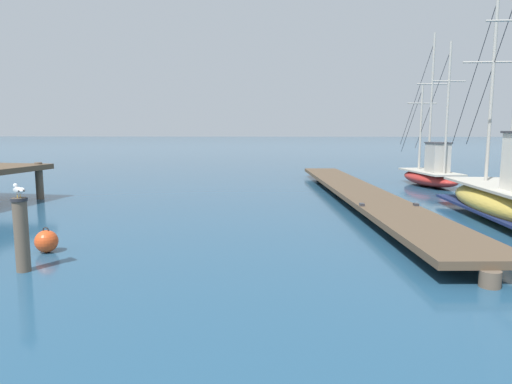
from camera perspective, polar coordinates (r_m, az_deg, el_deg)
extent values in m
cube|color=brown|center=(17.66, 12.68, 0.09)|extent=(3.25, 19.25, 0.16)
cylinder|color=brown|center=(8.86, 27.23, -9.63)|extent=(0.36, 0.36, 0.29)
cylinder|color=brown|center=(13.14, 17.46, -3.66)|extent=(0.36, 0.36, 0.29)
cylinder|color=brown|center=(17.69, 12.66, -0.64)|extent=(0.36, 0.36, 0.29)
cylinder|color=brown|center=(22.35, 9.84, 1.14)|extent=(0.36, 0.36, 0.29)
cylinder|color=brown|center=(27.05, 7.99, 2.31)|extent=(0.36, 0.36, 0.29)
cube|color=#333338|center=(13.77, 13.12, -1.54)|extent=(0.13, 0.21, 0.08)
cube|color=#333338|center=(14.24, 19.38, -1.48)|extent=(0.13, 0.21, 0.08)
ellipsoid|color=#AD2823|center=(23.59, 20.90, 1.61)|extent=(2.38, 4.65, 0.72)
cube|color=#B2AD9E|center=(23.56, 20.94, 2.38)|extent=(2.11, 4.18, 0.08)
cube|color=#B7B2A8|center=(22.92, 21.76, 3.99)|extent=(0.94, 1.11, 1.34)
cube|color=#3D3D42|center=(22.89, 21.85, 5.74)|extent=(1.01, 1.20, 0.06)
cylinder|color=#B2ADA3|center=(23.71, 21.09, 10.35)|extent=(0.11, 0.11, 6.48)
cylinder|color=#B2ADA3|center=(23.78, 21.19, 12.48)|extent=(1.52, 0.30, 0.06)
cylinder|color=#333338|center=(25.31, 19.33, 10.96)|extent=(0.55, 3.33, 4.79)
cylinder|color=#B2ADA3|center=(24.58, 19.92, 7.72)|extent=(0.11, 0.11, 4.28)
cylinder|color=#B2ADA3|center=(24.61, 20.04, 10.38)|extent=(1.52, 0.30, 0.06)
cylinder|color=#333338|center=(25.63, 18.83, 8.23)|extent=(0.38, 2.21, 3.17)
cylinder|color=#B2ADA3|center=(22.31, 22.84, 9.60)|extent=(0.11, 0.11, 5.81)
cylinder|color=#B2ADA3|center=(22.40, 23.00, 12.64)|extent=(1.52, 0.30, 0.06)
cylinder|color=#333338|center=(23.72, 21.06, 10.24)|extent=(0.50, 2.99, 4.30)
cube|color=#19234C|center=(15.39, 29.40, -2.19)|extent=(2.20, 6.83, 0.08)
cylinder|color=#333338|center=(17.20, 27.31, 13.13)|extent=(0.03, 3.33, 4.75)
cylinder|color=#B2ADA3|center=(17.00, 27.44, 11.73)|extent=(0.11, 0.11, 6.20)
cylinder|color=#B2ADA3|center=(17.08, 27.60, 14.21)|extent=(1.95, 0.06, 0.06)
cylinder|color=#333338|center=(18.58, 25.40, 12.40)|extent=(0.03, 3.22, 4.59)
cylinder|color=brown|center=(19.57, -25.48, 1.27)|extent=(0.28, 0.28, 1.43)
cylinder|color=brown|center=(9.66, -27.28, -4.80)|extent=(0.26, 0.26, 1.41)
cylinder|color=#28282D|center=(9.55, -27.53, -0.84)|extent=(0.30, 0.30, 0.06)
cylinder|color=gold|center=(9.53, -27.69, -0.47)|extent=(0.01, 0.01, 0.07)
cylinder|color=gold|center=(9.55, -27.41, -0.44)|extent=(0.01, 0.01, 0.07)
ellipsoid|color=white|center=(9.53, -27.59, 0.17)|extent=(0.30, 0.26, 0.13)
ellipsoid|color=silver|center=(9.49, -27.85, 0.19)|extent=(0.21, 0.17, 0.09)
ellipsoid|color=#383838|center=(9.39, -27.57, 0.11)|extent=(0.07, 0.06, 0.04)
ellipsoid|color=silver|center=(9.53, -27.24, 0.26)|extent=(0.21, 0.17, 0.09)
ellipsoid|color=#383838|center=(9.43, -27.01, 0.17)|extent=(0.07, 0.06, 0.04)
cone|color=white|center=(9.39, -27.24, 0.10)|extent=(0.11, 0.10, 0.07)
sphere|color=white|center=(9.62, -27.88, 0.73)|extent=(0.08, 0.08, 0.08)
cone|color=gold|center=(9.67, -27.99, 0.73)|extent=(0.05, 0.05, 0.02)
sphere|color=#E04C1E|center=(11.03, -24.74, -5.62)|extent=(0.49, 0.49, 0.49)
torus|color=black|center=(10.98, -24.82, -4.37)|extent=(0.14, 0.02, 0.14)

